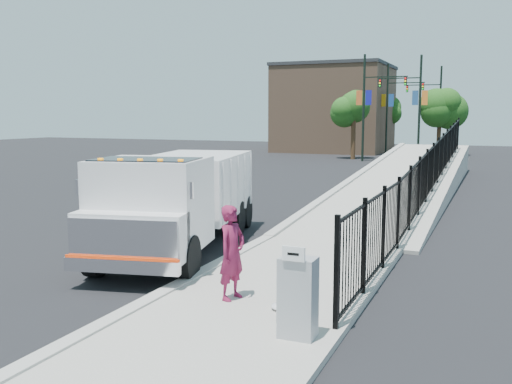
% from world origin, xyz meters
% --- Properties ---
extents(ground, '(120.00, 120.00, 0.00)m').
position_xyz_m(ground, '(0.00, 0.00, 0.00)').
color(ground, black).
rests_on(ground, ground).
extents(sidewalk, '(3.55, 12.00, 0.12)m').
position_xyz_m(sidewalk, '(1.93, -2.00, 0.06)').
color(sidewalk, '#9E998E').
rests_on(sidewalk, ground).
extents(curb, '(0.30, 12.00, 0.16)m').
position_xyz_m(curb, '(0.00, -2.00, 0.08)').
color(curb, '#ADAAA3').
rests_on(curb, ground).
extents(ramp, '(3.95, 24.06, 3.19)m').
position_xyz_m(ramp, '(2.12, 16.00, 0.00)').
color(ramp, '#9E998E').
rests_on(ramp, ground).
extents(iron_fence, '(0.10, 28.00, 1.80)m').
position_xyz_m(iron_fence, '(3.55, 12.00, 0.90)').
color(iron_fence, black).
rests_on(iron_fence, ground).
extents(truck, '(3.98, 7.91, 2.59)m').
position_xyz_m(truck, '(-1.72, 2.04, 1.46)').
color(truck, black).
rests_on(truck, ground).
extents(worker, '(0.54, 0.71, 1.76)m').
position_xyz_m(worker, '(1.38, -1.28, 1.00)').
color(worker, maroon).
rests_on(worker, sidewalk).
extents(utility_cabinet, '(0.55, 0.40, 1.25)m').
position_xyz_m(utility_cabinet, '(3.10, -2.56, 0.75)').
color(utility_cabinet, gray).
rests_on(utility_cabinet, sidewalk).
extents(arrow_sign, '(0.35, 0.04, 0.22)m').
position_xyz_m(arrow_sign, '(3.10, -2.78, 1.48)').
color(arrow_sign, white).
rests_on(arrow_sign, utility_cabinet).
extents(debris, '(0.44, 0.44, 0.11)m').
position_xyz_m(debris, '(2.46, -1.47, 0.18)').
color(debris, silver).
rests_on(debris, sidewalk).
extents(light_pole_0, '(3.77, 0.22, 8.00)m').
position_xyz_m(light_pole_0, '(-3.40, 32.68, 4.36)').
color(light_pole_0, black).
rests_on(light_pole_0, ground).
extents(light_pole_1, '(3.77, 0.22, 8.00)m').
position_xyz_m(light_pole_1, '(-0.15, 34.64, 4.36)').
color(light_pole_1, black).
rests_on(light_pole_1, ground).
extents(light_pole_2, '(3.78, 0.22, 8.00)m').
position_xyz_m(light_pole_2, '(-3.19, 41.28, 4.36)').
color(light_pole_2, black).
rests_on(light_pole_2, ground).
extents(light_pole_3, '(3.78, 0.22, 8.00)m').
position_xyz_m(light_pole_3, '(0.33, 45.58, 4.36)').
color(light_pole_3, black).
rests_on(light_pole_3, ground).
extents(tree_0, '(2.57, 2.57, 5.28)m').
position_xyz_m(tree_0, '(-4.83, 34.31, 3.94)').
color(tree_0, '#382314').
rests_on(tree_0, ground).
extents(tree_1, '(2.86, 2.86, 5.43)m').
position_xyz_m(tree_1, '(1.02, 41.41, 3.96)').
color(tree_1, '#382314').
rests_on(tree_1, ground).
extents(tree_2, '(2.54, 2.54, 5.27)m').
position_xyz_m(tree_2, '(-4.69, 48.88, 3.94)').
color(tree_2, '#382314').
rests_on(tree_2, ground).
extents(building, '(10.00, 10.00, 8.00)m').
position_xyz_m(building, '(-9.00, 44.00, 4.00)').
color(building, '#8C664C').
rests_on(building, ground).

